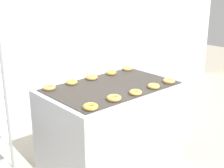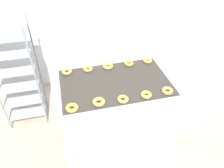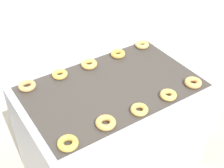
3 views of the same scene
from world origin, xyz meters
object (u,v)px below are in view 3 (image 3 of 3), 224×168
object	(u,v)px
glaze_bin	(200,105)
donut_near_center	(139,110)
donut_near_leftmost	(68,143)
donut_near_left	(106,123)
donut_near_right	(168,95)
donut_far_left	(60,74)
donut_far_right	(118,54)
fryer_machine	(112,129)
donut_far_rightmost	(142,45)
donut_far_leftmost	(27,86)
donut_far_center	(89,64)
donut_near_rightmost	(193,83)

from	to	relation	value
glaze_bin	donut_near_center	size ratio (longest dim) A/B	3.11
donut_near_leftmost	donut_near_center	xyz separation A→B (m)	(0.54, 0.00, -0.00)
donut_near_left	donut_near_right	world-z (taller)	donut_near_left
donut_far_left	donut_far_right	xyz separation A→B (m)	(0.55, -0.00, 0.00)
fryer_machine	donut_far_rightmost	world-z (taller)	donut_far_rightmost
donut_far_leftmost	donut_far_center	xyz separation A→B (m)	(0.53, -0.01, 0.00)
donut_far_leftmost	donut_far_rightmost	world-z (taller)	donut_far_rightmost
donut_near_left	donut_near_center	xyz separation A→B (m)	(0.26, -0.02, -0.00)
donut_near_left	donut_near_right	distance (m)	0.52
donut_far_right	donut_far_leftmost	bearing A→B (deg)	179.56
donut_near_right	donut_far_rightmost	distance (m)	0.71
donut_near_leftmost	donut_near_left	world-z (taller)	same
glaze_bin	donut_near_right	distance (m)	1.18
donut_near_leftmost	donut_far_left	world-z (taller)	donut_near_leftmost
donut_near_leftmost	donut_far_left	distance (m)	0.72
donut_near_leftmost	donut_far_leftmost	size ratio (longest dim) A/B	1.00
glaze_bin	donut_far_right	distance (m)	1.17
glaze_bin	donut_far_leftmost	xyz separation A→B (m)	(-1.65, 0.32, 0.75)
donut_near_center	donut_far_right	size ratio (longest dim) A/B	0.99
donut_near_center	donut_far_center	world-z (taller)	donut_far_center
donut_near_left	donut_far_leftmost	world-z (taller)	donut_near_left
donut_near_right	donut_far_left	world-z (taller)	donut_near_right
donut_near_leftmost	donut_far_left	xyz separation A→B (m)	(0.27, 0.67, -0.00)
donut_far_leftmost	glaze_bin	bearing A→B (deg)	-11.12
donut_near_rightmost	fryer_machine	bearing A→B (deg)	148.23
donut_near_center	donut_far_right	bearing A→B (deg)	67.57
donut_near_center	donut_far_center	size ratio (longest dim) A/B	0.92
donut_far_leftmost	donut_near_center	bearing A→B (deg)	-51.02
donut_far_leftmost	donut_far_right	world-z (taller)	donut_far_right
donut_near_left	donut_far_left	xyz separation A→B (m)	(-0.01, 0.64, -0.00)
glaze_bin	donut_near_center	xyz separation A→B (m)	(-1.11, -0.34, 0.75)
donut_near_leftmost	donut_far_rightmost	bearing A→B (deg)	31.80
donut_far_right	donut_near_center	bearing A→B (deg)	-112.43
glaze_bin	donut_near_rightmost	xyz separation A→B (m)	(-0.59, -0.33, 0.75)
glaze_bin	donut_far_rightmost	distance (m)	1.00
donut_far_left	donut_far_leftmost	bearing A→B (deg)	179.38
fryer_machine	donut_far_right	world-z (taller)	donut_far_right
glaze_bin	donut_near_left	xyz separation A→B (m)	(-1.37, -0.32, 0.75)
donut_near_right	donut_far_center	xyz separation A→B (m)	(-0.28, 0.65, 0.00)
fryer_machine	donut_near_leftmost	size ratio (longest dim) A/B	10.62
donut_near_left	donut_far_center	bearing A→B (deg)	68.93
donut_near_center	donut_far_rightmost	distance (m)	0.86
fryer_machine	glaze_bin	distance (m)	1.15
donut_near_left	donut_far_center	size ratio (longest dim) A/B	1.01
fryer_machine	donut_far_center	distance (m)	0.58
donut_near_center	donut_near_right	distance (m)	0.26
donut_far_rightmost	donut_far_left	bearing A→B (deg)	-179.77
donut_far_center	donut_near_right	bearing A→B (deg)	-66.94
donut_near_leftmost	donut_far_center	world-z (taller)	donut_far_center
donut_far_left	donut_far_rightmost	world-z (taller)	donut_far_rightmost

